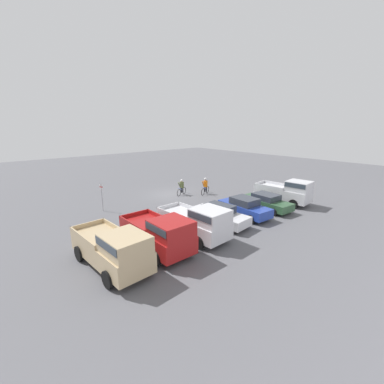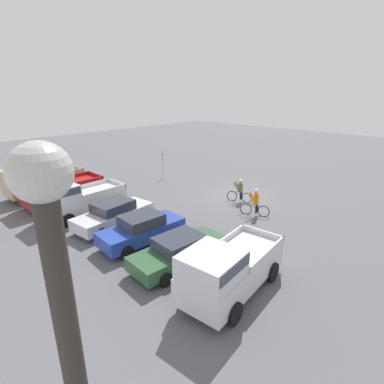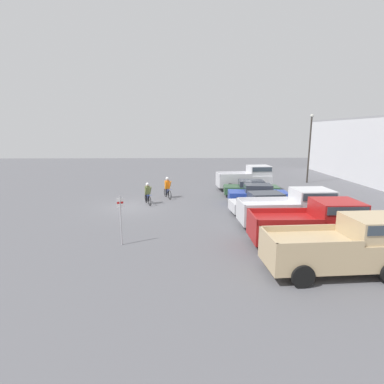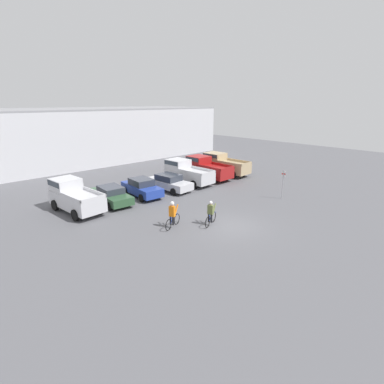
% 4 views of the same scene
% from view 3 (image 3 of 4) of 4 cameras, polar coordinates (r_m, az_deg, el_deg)
% --- Properties ---
extents(ground_plane, '(80.00, 80.00, 0.00)m').
position_cam_3_polar(ground_plane, '(22.35, -11.26, -2.72)').
color(ground_plane, '#56565B').
extents(pickup_truck_0, '(2.49, 5.03, 2.26)m').
position_cam_3_polar(pickup_truck_0, '(28.45, 10.56, 2.73)').
color(pickup_truck_0, silver).
rests_on(pickup_truck_0, ground_plane).
extents(sedan_0, '(2.16, 4.65, 1.36)m').
position_cam_3_polar(sedan_0, '(25.74, 11.16, 0.71)').
color(sedan_0, '#2D5133').
rests_on(sedan_0, ground_plane).
extents(sedan_1, '(2.13, 4.47, 1.52)m').
position_cam_3_polar(sedan_1, '(23.03, 12.39, -0.42)').
color(sedan_1, '#233D9E').
rests_on(sedan_1, ground_plane).
extents(sedan_2, '(2.27, 4.75, 1.46)m').
position_cam_3_polar(sedan_2, '(20.35, 13.79, -2.14)').
color(sedan_2, silver).
rests_on(sedan_2, ground_plane).
extents(pickup_truck_1, '(2.39, 5.22, 2.21)m').
position_cam_3_polar(pickup_truck_1, '(17.92, 18.61, -2.91)').
color(pickup_truck_1, silver).
rests_on(pickup_truck_1, ground_plane).
extents(pickup_truck_2, '(2.32, 5.05, 2.21)m').
position_cam_3_polar(pickup_truck_2, '(15.39, 22.03, -5.47)').
color(pickup_truck_2, maroon).
rests_on(pickup_truck_2, ground_plane).
extents(pickup_truck_3, '(2.42, 5.40, 2.23)m').
position_cam_3_polar(pickup_truck_3, '(13.05, 27.10, -8.86)').
color(pickup_truck_3, tan).
rests_on(pickup_truck_3, ground_plane).
extents(cyclist_0, '(1.68, 0.71, 1.65)m').
position_cam_3_polar(cyclist_0, '(22.75, -8.45, -0.31)').
color(cyclist_0, black).
rests_on(cyclist_0, ground_plane).
extents(cyclist_1, '(1.73, 0.72, 1.77)m').
position_cam_3_polar(cyclist_1, '(24.64, -4.71, 0.90)').
color(cyclist_1, black).
rests_on(cyclist_1, ground_plane).
extents(fire_lane_sign, '(0.13, 0.29, 2.43)m').
position_cam_3_polar(fire_lane_sign, '(14.69, -13.43, -4.41)').
color(fire_lane_sign, '#9E9EA3').
rests_on(fire_lane_sign, ground_plane).
extents(lamppost, '(0.36, 0.36, 7.13)m').
position_cam_3_polar(lamppost, '(33.98, 21.52, 8.61)').
color(lamppost, '#2D2823').
rests_on(lamppost, ground_plane).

